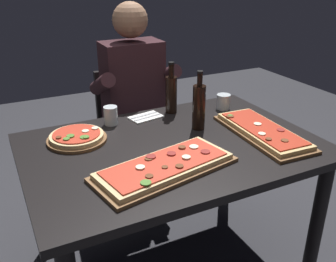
{
  "coord_description": "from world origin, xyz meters",
  "views": [
    {
      "loc": [
        -0.75,
        -1.45,
        1.54
      ],
      "look_at": [
        0.0,
        0.05,
        0.79
      ],
      "focal_mm": 40.43,
      "sensor_mm": 36.0,
      "label": 1
    }
  ],
  "objects_px": {
    "tumbler_near_camera": "(111,116)",
    "diner_chair": "(130,126)",
    "pizza_round_far": "(77,137)",
    "pizza_rectangular_left": "(262,131)",
    "seated_diner": "(136,96)",
    "dining_table": "(173,162)",
    "wine_bottle_dark": "(199,106)",
    "oil_bottle_amber": "(171,93)",
    "pizza_rectangular_front": "(165,167)",
    "tumbler_far_side": "(223,102)"
  },
  "relations": [
    {
      "from": "diner_chair",
      "to": "wine_bottle_dark",
      "type": "bearing_deg",
      "value": -82.14
    },
    {
      "from": "oil_bottle_amber",
      "to": "dining_table",
      "type": "bearing_deg",
      "value": -116.0
    },
    {
      "from": "pizza_rectangular_left",
      "to": "wine_bottle_dark",
      "type": "relative_size",
      "value": 1.88
    },
    {
      "from": "pizza_rectangular_front",
      "to": "oil_bottle_amber",
      "type": "height_order",
      "value": "oil_bottle_amber"
    },
    {
      "from": "tumbler_near_camera",
      "to": "diner_chair",
      "type": "relative_size",
      "value": 0.11
    },
    {
      "from": "oil_bottle_amber",
      "to": "tumbler_near_camera",
      "type": "height_order",
      "value": "oil_bottle_amber"
    },
    {
      "from": "oil_bottle_amber",
      "to": "diner_chair",
      "type": "xyz_separation_m",
      "value": [
        -0.08,
        0.47,
        -0.37
      ]
    },
    {
      "from": "pizza_round_far",
      "to": "seated_diner",
      "type": "relative_size",
      "value": 0.22
    },
    {
      "from": "dining_table",
      "to": "tumbler_near_camera",
      "type": "distance_m",
      "value": 0.44
    },
    {
      "from": "pizza_rectangular_left",
      "to": "tumbler_near_camera",
      "type": "distance_m",
      "value": 0.8
    },
    {
      "from": "dining_table",
      "to": "pizza_round_far",
      "type": "height_order",
      "value": "pizza_round_far"
    },
    {
      "from": "wine_bottle_dark",
      "to": "tumbler_near_camera",
      "type": "relative_size",
      "value": 3.11
    },
    {
      "from": "pizza_rectangular_left",
      "to": "pizza_round_far",
      "type": "bearing_deg",
      "value": 157.94
    },
    {
      "from": "pizza_rectangular_left",
      "to": "dining_table",
      "type": "bearing_deg",
      "value": 166.77
    },
    {
      "from": "pizza_rectangular_left",
      "to": "wine_bottle_dark",
      "type": "height_order",
      "value": "wine_bottle_dark"
    },
    {
      "from": "pizza_round_far",
      "to": "oil_bottle_amber",
      "type": "relative_size",
      "value": 0.98
    },
    {
      "from": "pizza_round_far",
      "to": "diner_chair",
      "type": "height_order",
      "value": "diner_chair"
    },
    {
      "from": "tumbler_near_camera",
      "to": "seated_diner",
      "type": "distance_m",
      "value": 0.47
    },
    {
      "from": "pizza_rectangular_left",
      "to": "seated_diner",
      "type": "height_order",
      "value": "seated_diner"
    },
    {
      "from": "wine_bottle_dark",
      "to": "seated_diner",
      "type": "height_order",
      "value": "seated_diner"
    },
    {
      "from": "pizza_rectangular_front",
      "to": "tumbler_near_camera",
      "type": "height_order",
      "value": "tumbler_near_camera"
    },
    {
      "from": "dining_table",
      "to": "diner_chair",
      "type": "xyz_separation_m",
      "value": [
        0.11,
        0.86,
        -0.16
      ]
    },
    {
      "from": "pizza_rectangular_left",
      "to": "tumbler_far_side",
      "type": "xyz_separation_m",
      "value": [
        0.04,
        0.41,
        0.02
      ]
    },
    {
      "from": "pizza_rectangular_left",
      "to": "diner_chair",
      "type": "relative_size",
      "value": 0.67
    },
    {
      "from": "tumbler_near_camera",
      "to": "tumbler_far_side",
      "type": "height_order",
      "value": "tumbler_near_camera"
    },
    {
      "from": "oil_bottle_amber",
      "to": "tumbler_far_side",
      "type": "bearing_deg",
      "value": -15.75
    },
    {
      "from": "tumbler_far_side",
      "to": "pizza_rectangular_front",
      "type": "bearing_deg",
      "value": -141.27
    },
    {
      "from": "tumbler_near_camera",
      "to": "seated_diner",
      "type": "relative_size",
      "value": 0.08
    },
    {
      "from": "dining_table",
      "to": "wine_bottle_dark",
      "type": "relative_size",
      "value": 4.51
    },
    {
      "from": "pizza_rectangular_front",
      "to": "tumbler_far_side",
      "type": "height_order",
      "value": "tumbler_far_side"
    },
    {
      "from": "diner_chair",
      "to": "seated_diner",
      "type": "bearing_deg",
      "value": -90.0
    },
    {
      "from": "dining_table",
      "to": "seated_diner",
      "type": "relative_size",
      "value": 1.05
    },
    {
      "from": "pizza_round_far",
      "to": "seated_diner",
      "type": "distance_m",
      "value": 0.71
    },
    {
      "from": "tumbler_far_side",
      "to": "wine_bottle_dark",
      "type": "bearing_deg",
      "value": -146.54
    },
    {
      "from": "wine_bottle_dark",
      "to": "seated_diner",
      "type": "distance_m",
      "value": 0.65
    },
    {
      "from": "oil_bottle_amber",
      "to": "pizza_round_far",
      "type": "bearing_deg",
      "value": -166.38
    },
    {
      "from": "pizza_round_far",
      "to": "wine_bottle_dark",
      "type": "bearing_deg",
      "value": -12.1
    },
    {
      "from": "oil_bottle_amber",
      "to": "pizza_rectangular_left",
      "type": "bearing_deg",
      "value": -61.29
    },
    {
      "from": "oil_bottle_amber",
      "to": "tumbler_far_side",
      "type": "distance_m",
      "value": 0.33
    },
    {
      "from": "wine_bottle_dark",
      "to": "seated_diner",
      "type": "relative_size",
      "value": 0.23
    },
    {
      "from": "tumbler_near_camera",
      "to": "diner_chair",
      "type": "distance_m",
      "value": 0.64
    },
    {
      "from": "pizza_round_far",
      "to": "diner_chair",
      "type": "xyz_separation_m",
      "value": [
        0.51,
        0.61,
        -0.27
      ]
    },
    {
      "from": "dining_table",
      "to": "pizza_rectangular_left",
      "type": "bearing_deg",
      "value": -13.23
    },
    {
      "from": "dining_table",
      "to": "tumbler_far_side",
      "type": "distance_m",
      "value": 0.59
    },
    {
      "from": "pizza_rectangular_front",
      "to": "wine_bottle_dark",
      "type": "bearing_deg",
      "value": 42.49
    },
    {
      "from": "pizza_rectangular_front",
      "to": "dining_table",
      "type": "bearing_deg",
      "value": 55.8
    },
    {
      "from": "diner_chair",
      "to": "oil_bottle_amber",
      "type": "bearing_deg",
      "value": -80.11
    },
    {
      "from": "dining_table",
      "to": "tumbler_near_camera",
      "type": "height_order",
      "value": "tumbler_near_camera"
    },
    {
      "from": "pizza_rectangular_front",
      "to": "oil_bottle_amber",
      "type": "xyz_separation_m",
      "value": [
        0.33,
        0.6,
        0.1
      ]
    },
    {
      "from": "tumbler_far_side",
      "to": "oil_bottle_amber",
      "type": "bearing_deg",
      "value": 164.25
    }
  ]
}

